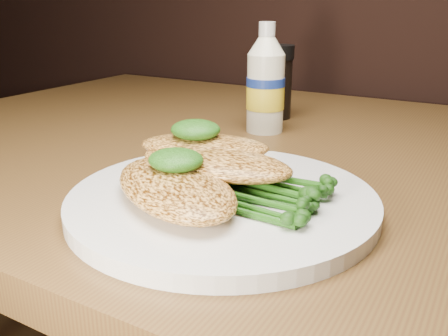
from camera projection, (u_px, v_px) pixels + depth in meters
The scene contains 9 objects.
plate at pixel (222, 200), 0.47m from camera, with size 0.29×0.29×0.02m, color white.
chicken_front at pixel (175, 187), 0.44m from camera, with size 0.17×0.09×0.03m, color #F2AA4D.
chicken_mid at pixel (215, 163), 0.48m from camera, with size 0.16×0.08×0.02m, color #F2AA4D.
chicken_back at pixel (204, 146), 0.52m from camera, with size 0.14×0.07×0.02m, color #F2AA4D.
pesto_front at pixel (176, 160), 0.45m from camera, with size 0.05×0.05×0.02m, color #133407.
pesto_back at pixel (196, 130), 0.51m from camera, with size 0.05×0.05×0.02m, color #133407.
broccolini_bundle at pixel (259, 188), 0.45m from camera, with size 0.15×0.11×0.02m, color #1D4D10, non-canonical shape.
mayo_bottle at pixel (266, 78), 0.71m from camera, with size 0.06×0.06×0.16m, color white, non-canonical shape.
pepper_grinder at pixel (278, 82), 0.80m from camera, with size 0.05×0.05×0.12m, color black, non-canonical shape.
Camera 1 is at (0.27, 0.46, 0.94)m, focal length 39.27 mm.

